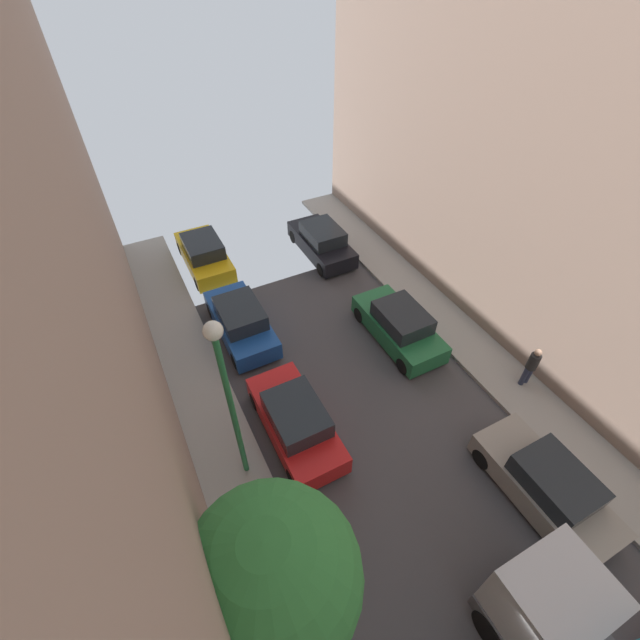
% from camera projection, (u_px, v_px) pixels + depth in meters
% --- Properties ---
extents(parked_car_left_3, '(1.78, 4.20, 1.57)m').
position_uv_depth(parked_car_left_3, '(296.00, 421.00, 13.66)').
color(parked_car_left_3, red).
rests_on(parked_car_left_3, ground).
extents(parked_car_left_4, '(1.78, 4.20, 1.57)m').
position_uv_depth(parked_car_left_4, '(241.00, 321.00, 16.95)').
color(parked_car_left_4, '#194799').
rests_on(parked_car_left_4, ground).
extents(parked_car_left_5, '(1.78, 4.20, 1.57)m').
position_uv_depth(parked_car_left_5, '(204.00, 254.00, 20.22)').
color(parked_car_left_5, gold).
rests_on(parked_car_left_5, ground).
extents(parked_car_right_2, '(1.78, 4.20, 1.57)m').
position_uv_depth(parked_car_right_2, '(547.00, 486.00, 12.13)').
color(parked_car_right_2, gray).
rests_on(parked_car_right_2, ground).
extents(parked_car_right_3, '(1.78, 4.20, 1.57)m').
position_uv_depth(parked_car_right_3, '(399.00, 326.00, 16.78)').
color(parked_car_right_3, '#1E6638').
rests_on(parked_car_right_3, ground).
extents(parked_car_right_4, '(1.78, 4.20, 1.57)m').
position_uv_depth(parked_car_right_4, '(322.00, 242.00, 20.99)').
color(parked_car_right_4, black).
rests_on(parked_car_right_4, ground).
extents(pedestrian, '(0.40, 0.36, 1.72)m').
position_uv_depth(pedestrian, '(531.00, 366.00, 14.85)').
color(pedestrian, '#2D334C').
rests_on(pedestrian, sidewalk_right).
extents(street_tree_2, '(3.05, 3.05, 5.95)m').
position_uv_depth(street_tree_2, '(272.00, 577.00, 7.08)').
color(street_tree_2, brown).
rests_on(street_tree_2, sidewalk_left).
extents(lamp_post, '(0.44, 0.44, 6.17)m').
position_uv_depth(lamp_post, '(227.00, 388.00, 10.34)').
color(lamp_post, '#26723F').
rests_on(lamp_post, sidewalk_left).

